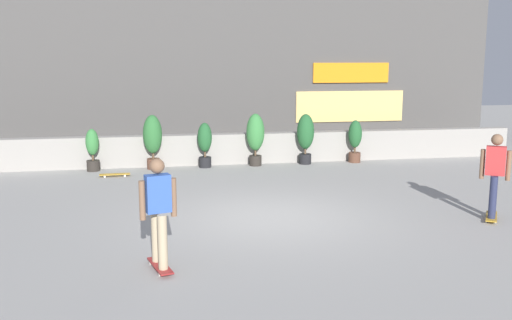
% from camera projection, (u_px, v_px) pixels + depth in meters
% --- Properties ---
extents(ground_plane, '(48.00, 48.00, 0.00)m').
position_uv_depth(ground_plane, '(269.00, 218.00, 11.41)').
color(ground_plane, '#9E9B96').
extents(planter_wall, '(18.00, 0.40, 0.90)m').
position_uv_depth(planter_wall, '(229.00, 149.00, 17.15)').
color(planter_wall, gray).
rests_on(planter_wall, ground).
extents(building_backdrop, '(20.00, 2.08, 6.50)m').
position_uv_depth(building_backdrop, '(214.00, 54.00, 20.53)').
color(building_backdrop, '#4C4947').
rests_on(building_backdrop, ground).
extents(potted_plant_0, '(0.36, 0.36, 1.19)m').
position_uv_depth(potted_plant_0, '(92.00, 149.00, 16.00)').
color(potted_plant_0, '#2D2823').
rests_on(potted_plant_0, ground).
extents(potted_plant_1, '(0.54, 0.54, 1.55)m').
position_uv_depth(potted_plant_1, '(153.00, 138.00, 16.24)').
color(potted_plant_1, brown).
rests_on(potted_plant_1, ground).
extents(potted_plant_2, '(0.41, 0.41, 1.29)m').
position_uv_depth(potted_plant_2, '(205.00, 143.00, 16.53)').
color(potted_plant_2, black).
rests_on(potted_plant_2, ground).
extents(potted_plant_3, '(0.53, 0.53, 1.53)m').
position_uv_depth(potted_plant_3, '(255.00, 135.00, 16.76)').
color(potted_plant_3, '#2D2823').
rests_on(potted_plant_3, ground).
extents(potted_plant_4, '(0.51, 0.51, 1.49)m').
position_uv_depth(potted_plant_4, '(306.00, 135.00, 17.03)').
color(potted_plant_4, black).
rests_on(potted_plant_4, ground).
extents(potted_plant_5, '(0.41, 0.41, 1.28)m').
position_uv_depth(potted_plant_5, '(355.00, 139.00, 17.32)').
color(potted_plant_5, brown).
rests_on(potted_plant_5, ground).
extents(skater_by_wall_left, '(0.54, 0.82, 1.70)m').
position_uv_depth(skater_by_wall_left, '(158.00, 209.00, 8.45)').
color(skater_by_wall_left, maroon).
rests_on(skater_by_wall_left, ground).
extents(skater_far_right, '(0.60, 0.78, 1.70)m').
position_uv_depth(skater_far_right, '(495.00, 173.00, 11.11)').
color(skater_far_right, '#BF8C26').
rests_on(skater_far_right, ground).
extents(skateboard_near_camera, '(0.81, 0.23, 0.08)m').
position_uv_depth(skateboard_near_camera, '(115.00, 174.00, 15.32)').
color(skateboard_near_camera, '#BF8C26').
rests_on(skateboard_near_camera, ground).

